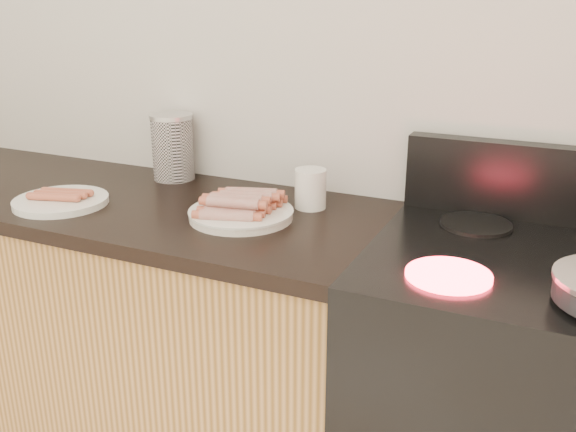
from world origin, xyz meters
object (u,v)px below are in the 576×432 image
at_px(side_plate, 61,201).
at_px(mug, 310,189).
at_px(stove, 517,432).
at_px(main_plate, 241,215).
at_px(canister, 173,147).

xyz_separation_m(side_plate, mug, (0.66, 0.27, 0.05)).
distance_m(stove, side_plate, 1.36).
xyz_separation_m(main_plate, canister, (-0.38, 0.25, 0.10)).
distance_m(main_plate, side_plate, 0.54).
xyz_separation_m(stove, main_plate, (-0.76, -0.00, 0.45)).
bearing_deg(mug, main_plate, -128.97).
bearing_deg(stove, side_plate, -174.87).
xyz_separation_m(main_plate, side_plate, (-0.52, -0.11, 0.00)).
bearing_deg(mug, canister, 170.60).
height_order(main_plate, side_plate, same).
bearing_deg(stove, mug, 165.64).
bearing_deg(side_plate, stove, 5.13).
bearing_deg(main_plate, side_plate, -168.04).
height_order(side_plate, canister, canister).
relative_size(main_plate, side_plate, 1.05).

